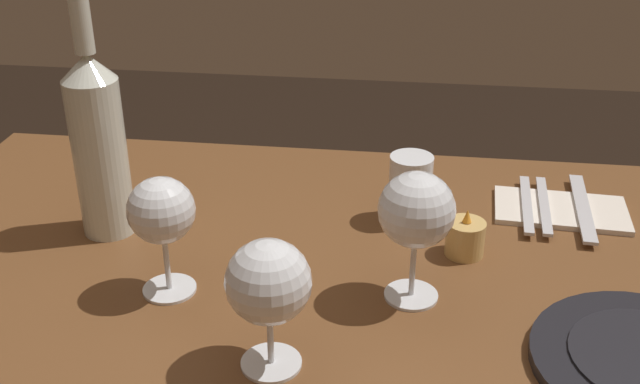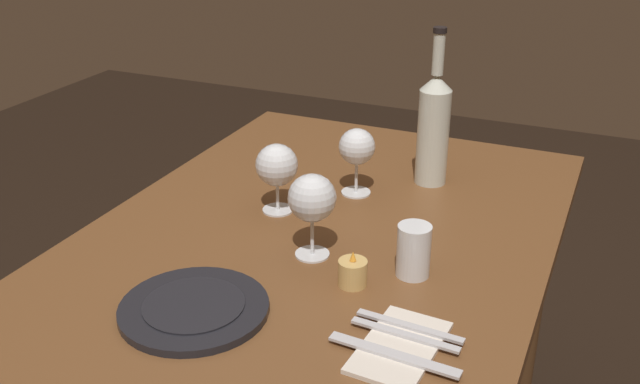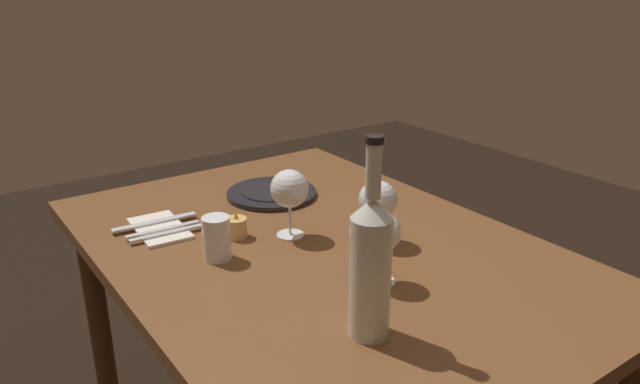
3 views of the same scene
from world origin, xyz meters
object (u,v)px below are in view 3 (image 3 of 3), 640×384
Objects in this scene: dinner_plate at (272,193)px; fork_outer at (167,233)px; votive_candle at (236,228)px; folded_napkin at (160,228)px; wine_glass_right at (378,201)px; fork_inner at (163,229)px; wine_glass_centre at (381,234)px; table_knife at (155,222)px; wine_glass_left at (289,190)px; wine_bottle at (370,264)px; water_tumbler at (217,240)px.

dinner_plate reaches higher than fork_outer.
folded_napkin is (0.15, 0.14, -0.02)m from votive_candle.
fork_inner is (0.33, 0.39, -0.09)m from wine_glass_right.
wine_glass_centre reaches higher than dinner_plate.
folded_napkin is 0.93× the size of table_knife.
wine_glass_left is 0.29m from dinner_plate.
fork_outer is (-0.02, 0.00, 0.00)m from fork_inner.
wine_bottle is (-0.13, 0.13, 0.03)m from wine_glass_centre.
water_tumbler reaches higher than votive_candle.
wine_glass_centre is (-0.15, 0.12, 0.01)m from wine_glass_right.
wine_bottle is 0.64m from fork_inner.
wine_glass_left reaches higher than table_knife.
fork_inner is (0.48, 0.27, -0.10)m from wine_glass_centre.
votive_candle is 0.34× the size of folded_napkin.
table_knife is at bearing 45.07° from wine_glass_right.
dinner_plate is at bearing -7.92° from wine_glass_centre.
wine_glass_left is 0.31m from fork_outer.
wine_bottle is (-0.28, 0.26, 0.03)m from wine_glass_right.
wine_glass_centre is 0.19m from wine_bottle.
dinner_plate is at bearing -79.12° from fork_inner.
wine_glass_centre is 0.85× the size of fork_outer.
wine_glass_left is 0.92× the size of fork_outer.
wine_glass_left is at bearing -87.54° from water_tumbler.
wine_glass_left is 0.21m from water_tumbler.
wine_glass_right is 0.54m from folded_napkin.
folded_napkin is at bearing 0.00° from fork_inner.
dinner_plate is at bearing 6.39° from wine_glass_right.
votive_candle reaches higher than dinner_plate.
fork_inner is 0.86× the size of table_knife.
votive_candle is 0.28m from dinner_plate.
wine_glass_right is 0.38m from wine_bottle.
wine_glass_centre is 0.61m from table_knife.
wine_bottle is 0.51m from votive_candle.
table_knife is (0.18, 0.14, -0.01)m from votive_candle.
folded_napkin is (0.22, 0.05, -0.04)m from water_tumbler.
votive_candle is at bearing -125.30° from fork_outer.
fork_inner is at bearing 28.98° from wine_glass_centre.
votive_candle is 0.17m from fork_outer.
wine_bottle is 1.83× the size of folded_napkin.
wine_glass_right is at bearing -42.55° from wine_bottle.
fork_inner is at bearing 12.33° from wine_bottle.
table_knife is at bearing 91.88° from dinner_plate.
votive_candle is at bearing 50.07° from wine_glass_right.
wine_bottle is 0.72m from dinner_plate.
wine_glass_right reaches higher than votive_candle.
wine_glass_right reaches higher than fork_inner.
votive_candle reaches higher than folded_napkin.
votive_candle is 0.37× the size of fork_outer.
wine_glass_centre is at bearing -153.55° from table_knife.
fork_outer is 0.86× the size of table_knife.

